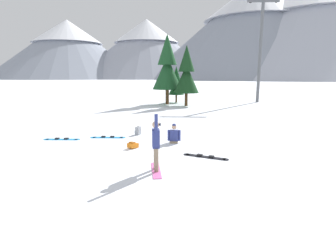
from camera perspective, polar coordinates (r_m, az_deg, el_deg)
The scene contains 16 objects.
ground_plane at distance 11.49m, azimuth -18.64°, elevation -6.07°, with size 800.00×800.00×0.00m, color white.
snowboarder_foreground at distance 9.05m, azimuth -2.57°, elevation -3.85°, with size 0.53×1.59×1.99m.
snowboarder_midground at distance 13.09m, azimuth 1.35°, elevation -2.03°, with size 0.63×1.82×0.94m.
loose_snowboard_near_left at distance 14.63m, azimuth -21.57°, elevation -2.62°, with size 1.86×0.35×0.09m.
loose_snowboard_far_spare at distance 14.37m, azimuth -12.62°, elevation -2.35°, with size 1.85×0.37×0.09m.
loose_snowboard_near_right at distance 10.86m, azimuth 7.95°, elevation -6.44°, with size 1.82×0.91×0.09m.
backpack_orange at distance 12.14m, azimuth -7.46°, elevation -4.03°, with size 0.51×0.56×0.30m.
backpack_grey at distance 14.78m, azimuth -6.37°, elevation -1.03°, with size 0.34×0.37×0.47m.
pine_tree_young at distance 30.04m, azimuth -0.17°, elevation 12.50°, with size 3.24×3.24×7.58m.
pine_tree_short at distance 28.48m, azimuth 3.94°, elevation 11.12°, with size 2.61×2.61×6.26m.
pine_tree_tall at distance 32.08m, azimuth 1.78°, elevation 9.12°, with size 1.82×1.82×4.24m.
ski_lift_tower at distance 34.37m, azimuth 19.02°, elevation 15.88°, with size 3.59×0.36×11.68m.
peak_central_summit at distance 268.63m, azimuth -20.37°, elevation 15.17°, with size 136.45×136.45×51.77m.
peak_north_spur at distance 260.85m, azimuth -4.52°, elevation 16.15°, with size 133.05×133.05×53.57m.
peak_east_ridge at distance 248.69m, azimuth 17.60°, elevation 18.95°, with size 183.15×183.15×78.16m.
peak_west_ridge at distance 258.22m, azimuth 28.49°, elevation 18.20°, with size 214.25×214.25×80.99m.
Camera 1 is at (4.25, -10.19, 3.21)m, focal length 28.78 mm.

